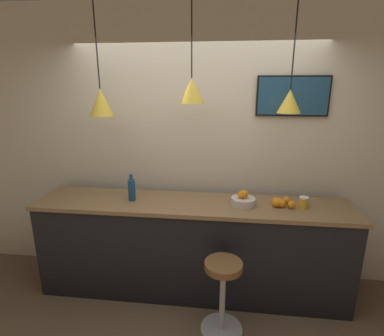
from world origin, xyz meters
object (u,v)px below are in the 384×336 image
fruit_bowl (243,200)px  spread_jar (303,202)px  bar_stool (223,287)px  juice_bottle (132,189)px  mounted_tv (293,96)px

fruit_bowl → spread_jar: fruit_bowl is taller
bar_stool → juice_bottle: size_ratio=2.53×
juice_bottle → mounted_tv: size_ratio=0.39×
bar_stool → fruit_bowl: 0.80m
juice_bottle → mounted_tv: mounted_tv is taller
fruit_bowl → spread_jar: size_ratio=2.10×
fruit_bowl → bar_stool: bearing=-108.2°
fruit_bowl → juice_bottle: (-1.09, 0.00, 0.06)m
juice_bottle → mounted_tv: (1.54, 0.37, 0.89)m
mounted_tv → spread_jar: bearing=-73.6°
bar_stool → mounted_tv: bearing=55.0°
bar_stool → spread_jar: spread_jar is taller
juice_bottle → spread_jar: juice_bottle is taller
mounted_tv → fruit_bowl: bearing=-140.3°
bar_stool → spread_jar: 1.07m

